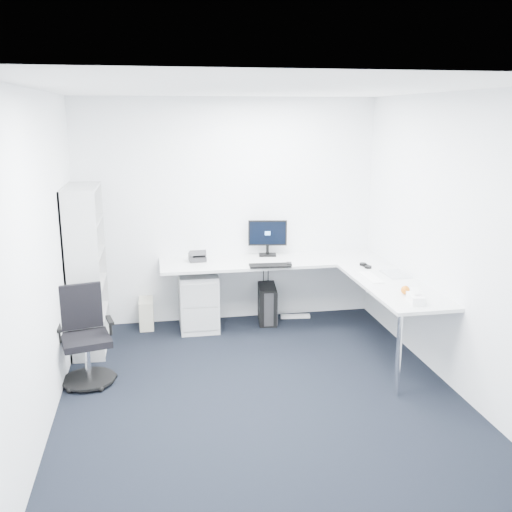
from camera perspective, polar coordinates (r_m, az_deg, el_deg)
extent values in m
plane|color=black|center=(5.38, 0.45, -13.73)|extent=(4.20, 4.20, 0.00)
plane|color=white|center=(4.76, 0.52, 16.39)|extent=(4.20, 4.20, 0.00)
cube|color=white|center=(6.93, -2.79, 4.43)|extent=(3.60, 0.02, 2.70)
cube|color=white|center=(2.96, 8.25, -9.10)|extent=(3.60, 0.02, 2.70)
cube|color=white|center=(4.90, -20.69, -0.53)|extent=(0.02, 4.20, 2.70)
cube|color=white|center=(5.51, 19.19, 1.17)|extent=(0.02, 4.20, 2.70)
cube|color=silver|center=(6.84, -5.78, -4.46)|extent=(0.45, 0.56, 0.69)
cube|color=black|center=(7.05, 1.11, -4.78)|extent=(0.26, 0.49, 0.46)
cube|color=beige|center=(7.02, -10.90, -5.63)|extent=(0.17, 0.37, 0.35)
cube|color=white|center=(7.25, 3.95, -6.04)|extent=(0.37, 0.10, 0.04)
cube|color=black|center=(6.47, 1.41, -0.96)|extent=(0.48, 0.20, 0.02)
cube|color=black|center=(6.54, 3.33, -0.80)|extent=(0.07, 0.10, 0.03)
cube|color=white|center=(6.14, 11.44, -2.11)|extent=(0.13, 0.44, 0.01)
sphere|color=orange|center=(5.67, 14.70, -3.31)|extent=(0.08, 0.08, 0.08)
cube|color=white|center=(5.44, 15.66, -4.13)|extent=(0.15, 0.24, 0.08)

